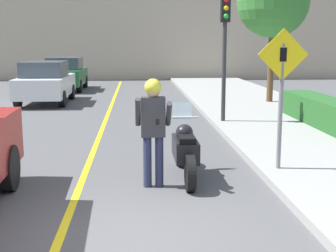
{
  "coord_description": "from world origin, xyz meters",
  "views": [
    {
      "loc": [
        0.38,
        -5.5,
        2.41
      ],
      "look_at": [
        0.95,
        2.84,
        0.91
      ],
      "focal_mm": 50.0,
      "sensor_mm": 36.0,
      "label": 1
    }
  ],
  "objects": [
    {
      "name": "ground_plane",
      "position": [
        0.0,
        0.0,
        0.0
      ],
      "size": [
        80.0,
        80.0,
        0.0
      ],
      "primitive_type": "plane",
      "color": "#4C4C4F"
    },
    {
      "name": "road_center_line",
      "position": [
        -0.6,
        6.0,
        0.0
      ],
      "size": [
        0.12,
        36.0,
        0.01
      ],
      "color": "yellow",
      "rests_on": "ground"
    },
    {
      "name": "building_backdrop",
      "position": [
        0.0,
        26.0,
        4.01
      ],
      "size": [
        28.0,
        1.2,
        8.02
      ],
      "color": "#B2A38E",
      "rests_on": "ground"
    },
    {
      "name": "motorcycle",
      "position": [
        1.24,
        2.65,
        0.5
      ],
      "size": [
        0.62,
        2.22,
        1.29
      ],
      "color": "black",
      "rests_on": "ground"
    },
    {
      "name": "person_biker",
      "position": [
        0.65,
        2.13,
        1.14
      ],
      "size": [
        0.59,
        0.49,
        1.83
      ],
      "color": "#282D4C",
      "rests_on": "ground"
    },
    {
      "name": "crossing_sign",
      "position": [
        2.95,
        2.62,
        1.66
      ],
      "size": [
        0.91,
        0.08,
        2.51
      ],
      "color": "slate",
      "rests_on": "sidewalk_curb"
    },
    {
      "name": "traffic_light",
      "position": [
        2.91,
        7.9,
        2.65
      ],
      "size": [
        0.26,
        0.3,
        3.59
      ],
      "color": "#2D2D30",
      "rests_on": "sidewalk_curb"
    },
    {
      "name": "hedge_row",
      "position": [
        5.6,
        6.91,
        0.51
      ],
      "size": [
        0.9,
        5.12,
        0.73
      ],
      "color": "#235623",
      "rests_on": "sidewalk_curb"
    },
    {
      "name": "street_tree",
      "position": [
        5.56,
        12.33,
        3.92
      ],
      "size": [
        2.72,
        2.72,
        5.16
      ],
      "color": "brown",
      "rests_on": "sidewalk_curb"
    },
    {
      "name": "parked_car_white",
      "position": [
        -3.25,
        13.53,
        0.86
      ],
      "size": [
        1.88,
        4.2,
        1.68
      ],
      "color": "black",
      "rests_on": "ground"
    },
    {
      "name": "parked_car_green",
      "position": [
        -3.22,
        18.78,
        0.86
      ],
      "size": [
        1.88,
        4.2,
        1.68
      ],
      "color": "black",
      "rests_on": "ground"
    }
  ]
}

